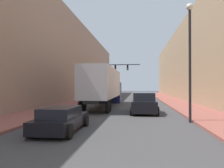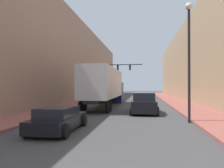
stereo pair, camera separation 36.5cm
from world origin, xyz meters
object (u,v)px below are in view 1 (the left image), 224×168
Objects in this scene: traffic_signal_gantry at (112,74)px; street_lamp at (190,47)px; semi_truck at (105,86)px; suv_car at (144,103)px; sedan_car at (61,119)px.

street_lamp is (7.67, -23.73, 0.33)m from traffic_signal_gantry.
semi_truck is at bearing 125.24° from street_lamp.
traffic_signal_gantry is (-0.88, 14.12, 2.06)m from semi_truck.
suv_car is at bearing -75.48° from traffic_signal_gantry.
suv_car is at bearing 62.05° from sedan_car.
sedan_car is at bearing -88.44° from traffic_signal_gantry.
street_lamp reaches higher than sedan_car.
sedan_car is 0.87× the size of suv_car.
traffic_signal_gantry reaches higher than suv_car.
sedan_car is at bearing -90.63° from semi_truck.
sedan_car is 8.75m from street_lamp.
traffic_signal_gantry is 24.94m from street_lamp.
street_lamp is at bearing -72.09° from traffic_signal_gantry.
street_lamp is (6.79, -9.61, 2.39)m from semi_truck.
suv_car is at bearing 120.79° from street_lamp.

